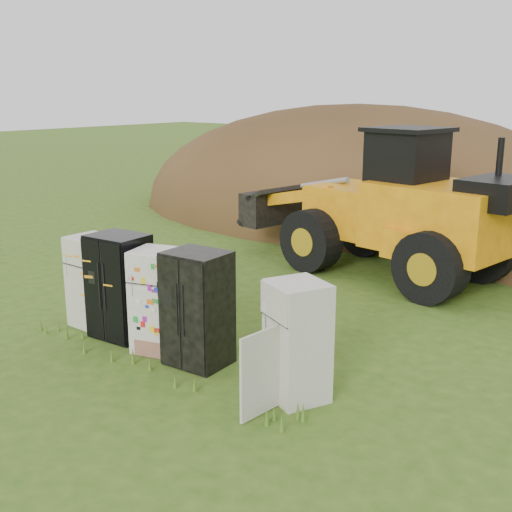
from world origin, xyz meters
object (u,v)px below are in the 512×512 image
at_px(fridge_leftmost, 94,281).
at_px(fridge_open_door, 297,341).
at_px(wheel_loader, 373,200).
at_px(fridge_sticker, 159,301).
at_px(fridge_black_side, 120,286).
at_px(fridge_dark_mid, 198,309).

height_order(fridge_leftmost, fridge_open_door, fridge_open_door).
relative_size(fridge_open_door, wheel_loader, 0.24).
height_order(fridge_sticker, wheel_loader, wheel_loader).
bearing_deg(fridge_sticker, fridge_black_side, 161.71).
height_order(fridge_dark_mid, wheel_loader, wheel_loader).
distance_m(fridge_black_side, fridge_open_door, 3.97).
bearing_deg(fridge_sticker, fridge_open_door, -17.62).
height_order(fridge_leftmost, fridge_dark_mid, fridge_dark_mid).
xyz_separation_m(fridge_leftmost, fridge_open_door, (4.81, -0.05, 0.01)).
height_order(fridge_black_side, fridge_dark_mid, fridge_black_side).
relative_size(fridge_sticker, fridge_dark_mid, 0.94).
distance_m(fridge_open_door, wheel_loader, 7.43).
height_order(fridge_dark_mid, fridge_open_door, fridge_dark_mid).
bearing_deg(fridge_sticker, wheel_loader, 69.25).
relative_size(fridge_black_side, wheel_loader, 0.26).
bearing_deg(fridge_leftmost, fridge_sticker, -2.47).
distance_m(fridge_sticker, wheel_loader, 6.99).
bearing_deg(fridge_open_door, fridge_leftmost, -156.11).
relative_size(fridge_black_side, fridge_sticker, 1.06).
distance_m(fridge_sticker, fridge_dark_mid, 0.93).
relative_size(fridge_leftmost, fridge_open_door, 0.99).
xyz_separation_m(fridge_leftmost, fridge_dark_mid, (2.81, -0.05, 0.07)).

